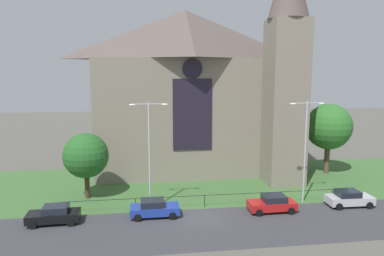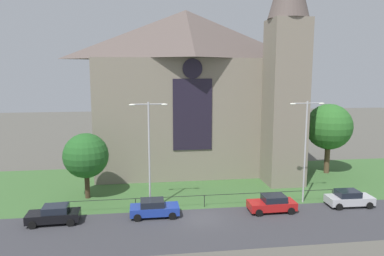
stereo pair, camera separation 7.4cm
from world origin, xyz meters
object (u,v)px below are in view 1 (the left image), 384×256
object	(u,v)px
tree_left_near	(86,156)
church_building	(193,89)
tree_right_far	(329,127)
streetlamp_near	(149,144)
parked_car_black	(54,215)
parked_car_red	(272,204)
streetlamp_far	(306,140)
parked_car_blue	(154,208)
parked_car_silver	(349,198)

from	to	relation	value
tree_left_near	church_building	bearing A→B (deg)	38.82
tree_right_far	streetlamp_near	xyz separation A→B (m)	(-22.08, -9.50, 0.33)
church_building	parked_car_black	bearing A→B (deg)	-131.51
parked_car_black	parked_car_red	size ratio (longest dim) A/B	1.01
streetlamp_near	streetlamp_far	xyz separation A→B (m)	(14.61, -0.00, -0.05)
tree_left_near	tree_right_far	world-z (taller)	tree_right_far
streetlamp_near	parked_car_blue	distance (m)	5.60
tree_right_far	parked_car_blue	world-z (taller)	tree_right_far
parked_car_black	parked_car_silver	xyz separation A→B (m)	(26.37, 0.32, 0.00)
tree_left_near	parked_car_blue	distance (m)	9.25
streetlamp_far	parked_car_black	distance (m)	23.25
tree_left_near	parked_car_red	distance (m)	18.31
tree_right_far	parked_car_silver	world-z (taller)	tree_right_far
streetlamp_far	parked_car_blue	xyz separation A→B (m)	(-14.31, -1.57, -5.32)
parked_car_blue	tree_left_near	bearing A→B (deg)	138.45
tree_left_near	streetlamp_far	xyz separation A→B (m)	(20.72, -4.09, 1.77)
tree_left_near	parked_car_red	world-z (taller)	tree_left_near
tree_right_far	streetlamp_near	distance (m)	24.03
streetlamp_near	parked_car_blue	xyz separation A→B (m)	(0.30, -1.57, -5.37)
streetlamp_far	parked_car_blue	size ratio (longest dim) A/B	2.32
streetlamp_near	tree_left_near	bearing A→B (deg)	146.23
streetlamp_near	streetlamp_far	size ratio (longest dim) A/B	1.01
church_building	parked_car_blue	xyz separation A→B (m)	(-5.49, -15.22, -9.53)
parked_car_blue	parked_car_black	bearing A→B (deg)	-178.10
tree_left_near	streetlamp_near	size ratio (longest dim) A/B	0.66
streetlamp_near	parked_car_blue	bearing A→B (deg)	-79.23
tree_left_near	streetlamp_far	bearing A→B (deg)	-11.15
streetlamp_near	church_building	bearing A→B (deg)	67.04
parked_car_blue	parked_car_silver	size ratio (longest dim) A/B	0.99
streetlamp_near	parked_car_silver	distance (m)	19.25
church_building	streetlamp_far	world-z (taller)	church_building
church_building	tree_left_near	bearing A→B (deg)	-141.18
church_building	tree_left_near	size ratio (longest dim) A/B	3.99
streetlamp_near	parked_car_blue	size ratio (longest dim) A/B	2.34
parked_car_blue	parked_car_red	world-z (taller)	same
tree_right_far	parked_car_silver	size ratio (longest dim) A/B	2.03
streetlamp_near	parked_car_black	size ratio (longest dim) A/B	2.31
streetlamp_far	parked_car_black	bearing A→B (deg)	-175.29
parked_car_silver	church_building	bearing A→B (deg)	131.41
parked_car_red	tree_left_near	bearing A→B (deg)	-19.87
streetlamp_near	parked_car_black	world-z (taller)	streetlamp_near
church_building	parked_car_silver	bearing A→B (deg)	-50.25
tree_left_near	parked_car_blue	world-z (taller)	tree_left_near
parked_car_silver	streetlamp_far	bearing A→B (deg)	159.67
church_building	tree_right_far	size ratio (longest dim) A/B	3.02
parked_car_black	parked_car_blue	bearing A→B (deg)	179.99
parked_car_black	parked_car_silver	size ratio (longest dim) A/B	1.00
tree_left_near	parked_car_blue	size ratio (longest dim) A/B	1.55
tree_right_far	parked_car_blue	xyz separation A→B (m)	(-21.78, -11.06, -5.04)
parked_car_black	church_building	bearing A→B (deg)	-133.55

